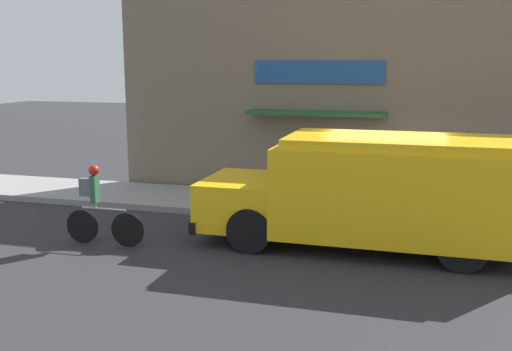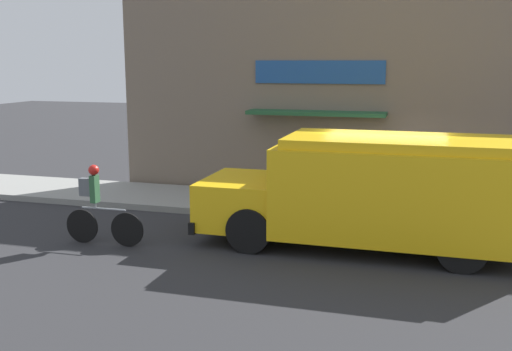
# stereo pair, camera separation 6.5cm
# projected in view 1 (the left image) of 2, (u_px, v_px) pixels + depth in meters

# --- Properties ---
(ground_plane) EXTENTS (70.00, 70.00, 0.00)m
(ground_plane) POSITION_uv_depth(u_px,v_px,m) (383.00, 229.00, 13.36)
(ground_plane) COLOR #2B2B2D
(sidewalk) EXTENTS (28.00, 2.50, 0.16)m
(sidewalk) POSITION_uv_depth(u_px,v_px,m) (387.00, 212.00, 14.53)
(sidewalk) COLOR gray
(sidewalk) RESTS_ON ground_plane
(storefront) EXTENTS (15.33, 0.91, 5.81)m
(storefront) POSITION_uv_depth(u_px,v_px,m) (393.00, 92.00, 15.40)
(storefront) COLOR #756656
(storefront) RESTS_ON ground_plane
(school_bus) EXTENTS (6.39, 2.78, 2.25)m
(school_bus) POSITION_uv_depth(u_px,v_px,m) (376.00, 190.00, 11.80)
(school_bus) COLOR yellow
(school_bus) RESTS_ON ground_plane
(cyclist) EXTENTS (1.72, 0.21, 1.65)m
(cyclist) POSITION_uv_depth(u_px,v_px,m) (98.00, 207.00, 12.10)
(cyclist) COLOR black
(cyclist) RESTS_ON ground_plane
(trash_bin) EXTENTS (0.52, 0.52, 0.97)m
(trash_bin) POSITION_uv_depth(u_px,v_px,m) (443.00, 187.00, 14.74)
(trash_bin) COLOR #2D5138
(trash_bin) RESTS_ON sidewalk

